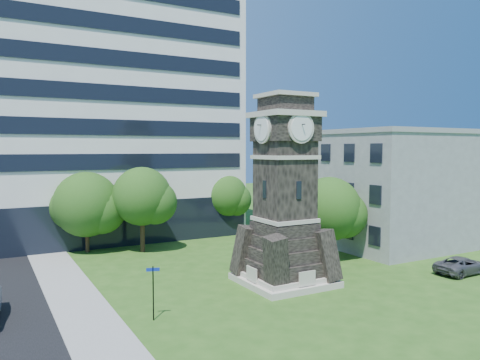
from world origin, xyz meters
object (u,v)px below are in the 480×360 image
clock_tower (285,202)px  car_east_lot (462,265)px  park_bench (284,279)px  street_sign (153,287)px

clock_tower → car_east_lot: 13.72m
park_bench → street_sign: 9.31m
clock_tower → street_sign: clock_tower is taller
clock_tower → car_east_lot: clock_tower is taller
car_east_lot → park_bench: car_east_lot is taller
street_sign → clock_tower: bearing=31.4°
clock_tower → park_bench: 4.85m
clock_tower → street_sign: 10.45m
street_sign → park_bench: bearing=28.0°
car_east_lot → park_bench: bearing=74.0°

